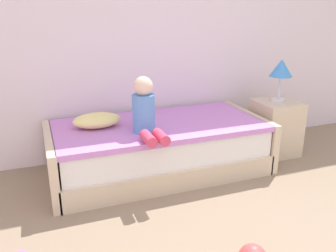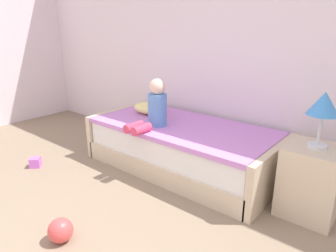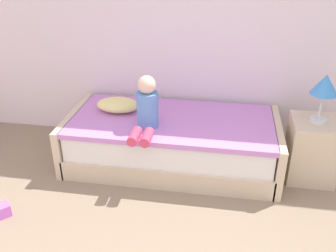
% 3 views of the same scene
% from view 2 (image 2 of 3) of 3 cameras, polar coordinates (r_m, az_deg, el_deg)
% --- Properties ---
extents(wall_rear, '(7.20, 0.10, 2.90)m').
position_cam_2_polar(wall_rear, '(3.41, 15.71, 16.57)').
color(wall_rear, white).
rests_on(wall_rear, ground).
extents(bed, '(2.11, 1.00, 0.50)m').
position_cam_2_polar(bed, '(3.36, 2.72, -3.88)').
color(bed, beige).
rests_on(bed, ground).
extents(nightstand, '(0.44, 0.44, 0.60)m').
position_cam_2_polar(nightstand, '(2.80, 25.29, -9.37)').
color(nightstand, beige).
rests_on(nightstand, ground).
extents(table_lamp, '(0.24, 0.24, 0.45)m').
position_cam_2_polar(table_lamp, '(2.58, 27.20, 3.29)').
color(table_lamp, silver).
rests_on(table_lamp, nightstand).
extents(child_figure, '(0.20, 0.51, 0.50)m').
position_cam_2_polar(child_figure, '(3.17, -2.59, 3.49)').
color(child_figure, '#598CD1').
rests_on(child_figure, bed).
extents(pillow, '(0.44, 0.30, 0.13)m').
position_cam_2_polar(pillow, '(3.69, -3.42, 3.34)').
color(pillow, '#F2E58C').
rests_on(pillow, bed).
extents(toy_ball, '(0.18, 0.18, 0.18)m').
position_cam_2_polar(toy_ball, '(2.48, -19.54, -17.99)').
color(toy_ball, '#E54C4C').
rests_on(toy_ball, ground).
extents(toy_block, '(0.15, 0.15, 0.11)m').
position_cam_2_polar(toy_block, '(3.75, -23.66, -6.27)').
color(toy_block, '#CC66D8').
rests_on(toy_block, ground).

